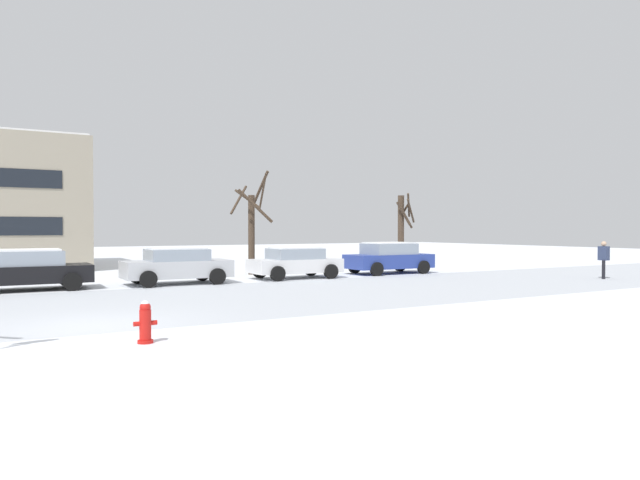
# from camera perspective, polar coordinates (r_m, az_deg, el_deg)

# --- Properties ---
(ground_plane) EXTENTS (120.00, 120.00, 0.00)m
(ground_plane) POSITION_cam_1_polar(r_m,az_deg,el_deg) (13.99, -21.71, -7.95)
(ground_plane) COLOR white
(road_surface) EXTENTS (80.00, 8.97, 0.00)m
(road_surface) POSITION_cam_1_polar(r_m,az_deg,el_deg) (17.41, -23.39, -6.18)
(road_surface) COLOR #B7BCC4
(road_surface) RESTS_ON ground
(fire_hydrant) EXTENTS (0.44, 0.30, 0.82)m
(fire_hydrant) POSITION_cam_1_polar(r_m,az_deg,el_deg) (11.68, -16.75, -7.68)
(fire_hydrant) COLOR red
(fire_hydrant) RESTS_ON ground
(parked_car_black) EXTENTS (4.24, 2.16, 1.46)m
(parked_car_black) POSITION_cam_1_polar(r_m,az_deg,el_deg) (23.03, -26.74, -2.59)
(parked_car_black) COLOR black
(parked_car_black) RESTS_ON ground
(parked_car_silver) EXTENTS (4.12, 2.19, 1.44)m
(parked_car_silver) POSITION_cam_1_polar(r_m,az_deg,el_deg) (23.60, -13.85, -2.43)
(parked_car_silver) COLOR silver
(parked_car_silver) RESTS_ON ground
(parked_car_white) EXTENTS (3.97, 2.12, 1.38)m
(parked_car_white) POSITION_cam_1_polar(r_m,az_deg,el_deg) (25.56, -2.46, -2.20)
(parked_car_white) COLOR white
(parked_car_white) RESTS_ON ground
(parked_car_blue) EXTENTS (4.26, 2.15, 1.53)m
(parked_car_blue) POSITION_cam_1_polar(r_m,az_deg,el_deg) (28.51, 6.77, -1.73)
(parked_car_blue) COLOR #283D93
(parked_car_blue) RESTS_ON ground
(pedestrian_crossing) EXTENTS (0.44, 0.42, 1.64)m
(pedestrian_crossing) POSITION_cam_1_polar(r_m,az_deg,el_deg) (28.21, 26.04, -1.50)
(pedestrian_crossing) COLOR black
(pedestrian_crossing) RESTS_ON ground
(tree_far_mid) EXTENTS (1.79, 2.05, 4.97)m
(tree_far_mid) POSITION_cam_1_polar(r_m,az_deg,el_deg) (27.94, -6.68, 1.52)
(tree_far_mid) COLOR #423326
(tree_far_mid) RESTS_ON ground
(tree_far_left) EXTENTS (1.41, 1.38, 4.17)m
(tree_far_left) POSITION_cam_1_polar(r_m,az_deg,el_deg) (33.02, 8.03, 1.18)
(tree_far_left) COLOR #423326
(tree_far_left) RESTS_ON ground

